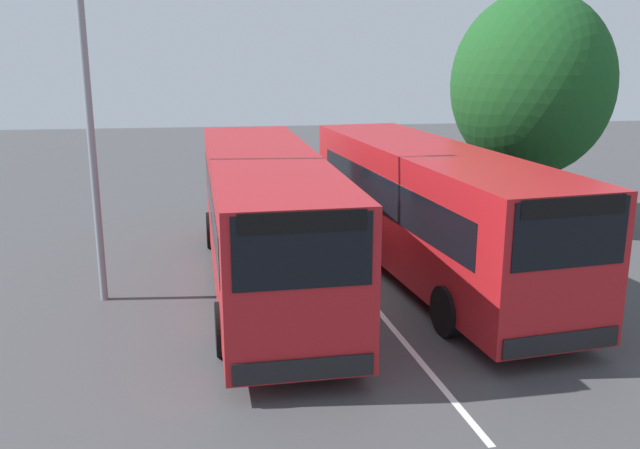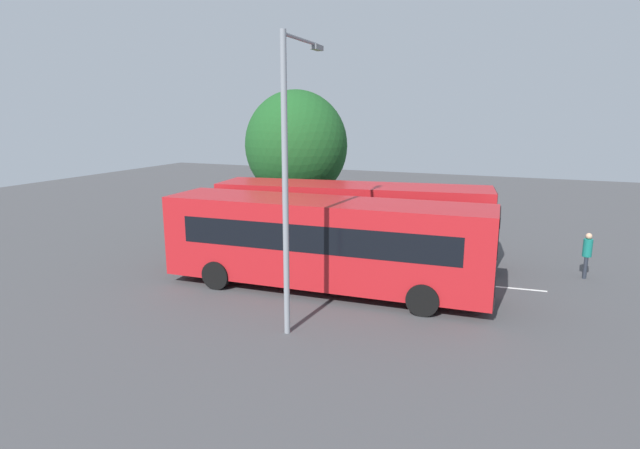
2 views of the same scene
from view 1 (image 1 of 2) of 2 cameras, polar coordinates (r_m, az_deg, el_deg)
The scene contains 6 objects.
ground_plane at distance 16.08m, azimuth 3.12°, elevation -5.12°, with size 67.70×67.70×0.00m, color #424244.
bus_far_left at distance 15.57m, azimuth -4.55°, elevation 0.77°, with size 11.08×2.96×3.10m.
bus_center_left at distance 16.59m, azimuth 9.06°, elevation 1.50°, with size 11.19×3.90×3.10m.
street_lamp at distance 15.02m, azimuth -17.80°, elevation 10.59°, with size 0.23×2.57×7.89m.
depot_tree at distance 22.03m, azimuth 17.09°, elevation 11.00°, with size 5.27×4.75×7.07m.
lane_stripe_outer_left at distance 16.07m, azimuth 3.12°, elevation -5.11°, with size 13.66×0.12×0.01m, color silver.
Camera 1 is at (14.88, -2.84, 5.39)m, focal length 38.62 mm.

